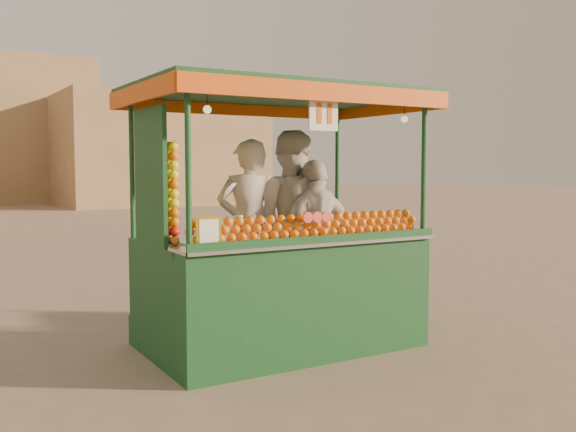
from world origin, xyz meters
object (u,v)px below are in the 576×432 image
juice_cart (278,265)px  vendor_left (249,227)px  vendor_right (316,236)px  vendor_middle (289,220)px

juice_cart → vendor_left: (-0.11, 0.40, 0.34)m
vendor_left → vendor_right: (0.63, -0.29, -0.10)m
vendor_left → vendor_middle: 0.47m
vendor_middle → vendor_right: vendor_middle is taller
vendor_middle → juice_cart: bearing=87.7°
vendor_left → vendor_right: size_ratio=1.13×
vendor_middle → vendor_right: bearing=158.0°
vendor_left → vendor_right: 0.69m
vendor_middle → vendor_right: (0.15, -0.29, -0.15)m
vendor_middle → vendor_left: bearing=39.6°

